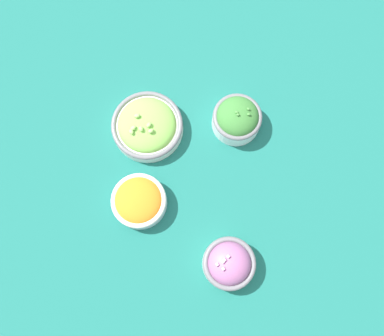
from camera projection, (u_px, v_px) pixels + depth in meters
ground_plane at (192, 171)px, 1.00m from camera, size 3.00×3.00×0.00m
bowl_carrots at (139, 201)px, 0.96m from camera, size 0.12×0.12×0.06m
bowl_red_onion at (229, 263)px, 0.92m from camera, size 0.12×0.12×0.08m
bowl_broccoli at (237, 118)px, 0.99m from camera, size 0.11×0.11×0.08m
bowl_lettuce at (147, 126)px, 1.00m from camera, size 0.17×0.17×0.07m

